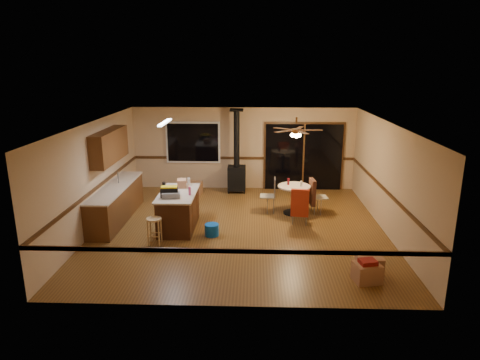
{
  "coord_description": "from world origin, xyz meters",
  "views": [
    {
      "loc": [
        0.36,
        -9.84,
        3.95
      ],
      "look_at": [
        0.0,
        0.3,
        1.15
      ],
      "focal_mm": 32.0,
      "sensor_mm": 36.0,
      "label": 1
    }
  ],
  "objects_px": {
    "box_under_window": "(194,188)",
    "box_corner_b": "(369,265)",
    "toolbox_grey": "(171,195)",
    "box_corner_a": "(367,273)",
    "kitchen_island": "(178,210)",
    "chair_right": "(313,192)",
    "chair_left": "(272,191)",
    "dining_table": "(294,195)",
    "bar_stool": "(155,231)",
    "toolbox_black": "(169,192)",
    "chair_near": "(300,203)",
    "blue_bucket": "(212,230)",
    "wood_stove": "(237,169)"
  },
  "relations": [
    {
      "from": "wood_stove",
      "to": "chair_left",
      "type": "bearing_deg",
      "value": -60.89
    },
    {
      "from": "toolbox_black",
      "to": "bar_stool",
      "type": "height_order",
      "value": "toolbox_black"
    },
    {
      "from": "toolbox_black",
      "to": "dining_table",
      "type": "bearing_deg",
      "value": 25.37
    },
    {
      "from": "chair_left",
      "to": "box_corner_b",
      "type": "height_order",
      "value": "chair_left"
    },
    {
      "from": "box_under_window",
      "to": "box_corner_b",
      "type": "bearing_deg",
      "value": -51.11
    },
    {
      "from": "bar_stool",
      "to": "box_under_window",
      "type": "height_order",
      "value": "bar_stool"
    },
    {
      "from": "kitchen_island",
      "to": "chair_right",
      "type": "bearing_deg",
      "value": 18.56
    },
    {
      "from": "bar_stool",
      "to": "box_corner_b",
      "type": "xyz_separation_m",
      "value": [
        4.44,
        -1.28,
        -0.12
      ]
    },
    {
      "from": "toolbox_black",
      "to": "wood_stove",
      "type": "bearing_deg",
      "value": 66.94
    },
    {
      "from": "wood_stove",
      "to": "dining_table",
      "type": "bearing_deg",
      "value": -50.07
    },
    {
      "from": "kitchen_island",
      "to": "chair_left",
      "type": "relative_size",
      "value": 3.26
    },
    {
      "from": "blue_bucket",
      "to": "chair_right",
      "type": "bearing_deg",
      "value": 32.39
    },
    {
      "from": "box_corner_a",
      "to": "kitchen_island",
      "type": "bearing_deg",
      "value": 147.08
    },
    {
      "from": "blue_bucket",
      "to": "box_corner_b",
      "type": "bearing_deg",
      "value": -29.36
    },
    {
      "from": "wood_stove",
      "to": "box_corner_b",
      "type": "height_order",
      "value": "wood_stove"
    },
    {
      "from": "toolbox_black",
      "to": "dining_table",
      "type": "relative_size",
      "value": 0.46
    },
    {
      "from": "bar_stool",
      "to": "blue_bucket",
      "type": "distance_m",
      "value": 1.35
    },
    {
      "from": "wood_stove",
      "to": "box_corner_b",
      "type": "bearing_deg",
      "value": -62.54
    },
    {
      "from": "dining_table",
      "to": "chair_near",
      "type": "bearing_deg",
      "value": -85.34
    },
    {
      "from": "toolbox_black",
      "to": "chair_near",
      "type": "distance_m",
      "value": 3.2
    },
    {
      "from": "toolbox_grey",
      "to": "chair_right",
      "type": "xyz_separation_m",
      "value": [
        3.52,
        1.56,
        -0.37
      ]
    },
    {
      "from": "toolbox_grey",
      "to": "wood_stove",
      "type": "bearing_deg",
      "value": 68.18
    },
    {
      "from": "chair_near",
      "to": "box_corner_a",
      "type": "bearing_deg",
      "value": -70.81
    },
    {
      "from": "box_under_window",
      "to": "bar_stool",
      "type": "bearing_deg",
      "value": -95.2
    },
    {
      "from": "blue_bucket",
      "to": "dining_table",
      "type": "relative_size",
      "value": 0.39
    },
    {
      "from": "dining_table",
      "to": "chair_near",
      "type": "relative_size",
      "value": 1.24
    },
    {
      "from": "dining_table",
      "to": "box_under_window",
      "type": "bearing_deg",
      "value": 150.39
    },
    {
      "from": "toolbox_grey",
      "to": "box_under_window",
      "type": "height_order",
      "value": "toolbox_grey"
    },
    {
      "from": "blue_bucket",
      "to": "chair_near",
      "type": "distance_m",
      "value": 2.29
    },
    {
      "from": "toolbox_black",
      "to": "blue_bucket",
      "type": "distance_m",
      "value": 1.33
    },
    {
      "from": "blue_bucket",
      "to": "box_under_window",
      "type": "relative_size",
      "value": 0.7
    },
    {
      "from": "toolbox_grey",
      "to": "box_corner_a",
      "type": "relative_size",
      "value": 0.88
    },
    {
      "from": "kitchen_island",
      "to": "chair_left",
      "type": "xyz_separation_m",
      "value": [
        2.32,
        1.22,
        0.14
      ]
    },
    {
      "from": "box_corner_a",
      "to": "toolbox_grey",
      "type": "bearing_deg",
      "value": 151.94
    },
    {
      "from": "toolbox_grey",
      "to": "bar_stool",
      "type": "height_order",
      "value": "toolbox_grey"
    },
    {
      "from": "kitchen_island",
      "to": "toolbox_grey",
      "type": "bearing_deg",
      "value": -101.71
    },
    {
      "from": "chair_right",
      "to": "box_under_window",
      "type": "relative_size",
      "value": 1.45
    },
    {
      "from": "kitchen_island",
      "to": "blue_bucket",
      "type": "relative_size",
      "value": 5.01
    },
    {
      "from": "kitchen_island",
      "to": "dining_table",
      "type": "bearing_deg",
      "value": 21.04
    },
    {
      "from": "dining_table",
      "to": "chair_left",
      "type": "height_order",
      "value": "chair_left"
    },
    {
      "from": "toolbox_grey",
      "to": "bar_stool",
      "type": "distance_m",
      "value": 0.93
    },
    {
      "from": "wood_stove",
      "to": "toolbox_grey",
      "type": "distance_m",
      "value": 3.73
    },
    {
      "from": "kitchen_island",
      "to": "chair_right",
      "type": "xyz_separation_m",
      "value": [
        3.43,
        1.15,
        0.14
      ]
    },
    {
      "from": "blue_bucket",
      "to": "toolbox_grey",
      "type": "bearing_deg",
      "value": 175.75
    },
    {
      "from": "toolbox_grey",
      "to": "chair_left",
      "type": "relative_size",
      "value": 0.8
    },
    {
      "from": "toolbox_grey",
      "to": "blue_bucket",
      "type": "xyz_separation_m",
      "value": [
        0.95,
        -0.07,
        -0.82
      ]
    },
    {
      "from": "dining_table",
      "to": "wood_stove",
      "type": "bearing_deg",
      "value": 129.93
    },
    {
      "from": "toolbox_grey",
      "to": "box_corner_a",
      "type": "distance_m",
      "value": 4.65
    },
    {
      "from": "chair_left",
      "to": "box_corner_a",
      "type": "distance_m",
      "value": 4.15
    },
    {
      "from": "chair_right",
      "to": "toolbox_grey",
      "type": "bearing_deg",
      "value": -156.06
    }
  ]
}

